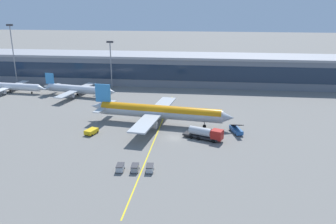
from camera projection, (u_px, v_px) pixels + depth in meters
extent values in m
plane|color=slate|center=(174.00, 138.00, 93.78)|extent=(700.00, 700.00, 0.00)
cube|color=yellow|center=(157.00, 134.00, 96.24)|extent=(0.49, 80.00, 0.01)
cube|color=slate|center=(180.00, 70.00, 154.97)|extent=(212.98, 18.84, 11.75)
cube|color=#1E2D42|center=(178.00, 73.00, 145.82)|extent=(206.59, 0.16, 6.58)
cube|color=#99999E|center=(180.00, 56.00, 153.05)|extent=(217.24, 19.22, 1.00)
cylinder|color=#B2B7BC|center=(160.00, 112.00, 103.25)|extent=(37.08, 8.49, 3.74)
cylinder|color=orange|center=(160.00, 111.00, 103.15)|extent=(36.33, 8.25, 3.59)
cone|color=#B2B7BC|center=(228.00, 117.00, 98.61)|extent=(4.17, 4.00, 3.55)
cone|color=#B2B7BC|center=(98.00, 106.00, 107.82)|extent=(4.86, 3.73, 3.18)
cube|color=#388CD1|center=(103.00, 93.00, 106.05)|extent=(4.86, 0.99, 5.61)
cube|color=#B2B7BC|center=(110.00, 103.00, 110.63)|extent=(2.76, 6.19, 0.24)
cube|color=#B2B7BC|center=(100.00, 110.00, 103.72)|extent=(2.76, 6.19, 0.24)
cube|color=#B2B7BC|center=(164.00, 104.00, 112.57)|extent=(6.77, 15.99, 0.40)
cube|color=#B2B7BC|center=(145.00, 123.00, 94.80)|extent=(6.77, 15.99, 0.40)
cylinder|color=#939399|center=(164.00, 111.00, 110.16)|extent=(3.12, 2.41, 2.06)
cylinder|color=#939399|center=(152.00, 125.00, 97.54)|extent=(3.12, 2.41, 2.06)
cylinder|color=black|center=(204.00, 126.00, 101.09)|extent=(1.04, 0.53, 1.00)
cylinder|color=slate|center=(204.00, 123.00, 100.82)|extent=(0.20, 0.20, 1.82)
cylinder|color=black|center=(155.00, 120.00, 106.28)|extent=(1.04, 0.53, 1.00)
cylinder|color=slate|center=(155.00, 117.00, 106.01)|extent=(0.20, 0.20, 1.82)
cylinder|color=black|center=(151.00, 124.00, 103.18)|extent=(1.04, 0.53, 1.00)
cylinder|color=slate|center=(151.00, 121.00, 102.90)|extent=(0.20, 0.20, 1.82)
cube|color=#232326|center=(201.00, 136.00, 92.92)|extent=(10.22, 5.98, 0.50)
cube|color=#B21E19|center=(217.00, 135.00, 90.56)|extent=(3.52, 3.35, 2.50)
cube|color=black|center=(222.00, 134.00, 89.84)|extent=(0.99, 2.20, 1.12)
cylinder|color=#B7BABF|center=(200.00, 131.00, 92.64)|extent=(6.39, 4.24, 2.20)
cylinder|color=black|center=(216.00, 138.00, 92.26)|extent=(1.06, 0.69, 1.00)
cylinder|color=black|center=(213.00, 141.00, 90.27)|extent=(1.06, 0.69, 1.00)
cylinder|color=black|center=(202.00, 135.00, 94.13)|extent=(1.06, 0.69, 1.00)
cylinder|color=black|center=(198.00, 138.00, 92.14)|extent=(1.06, 0.69, 1.00)
cylinder|color=black|center=(195.00, 134.00, 95.08)|extent=(1.06, 0.69, 1.00)
cylinder|color=black|center=(191.00, 137.00, 93.08)|extent=(1.06, 0.69, 1.00)
cube|color=yellow|center=(91.00, 131.00, 96.19)|extent=(3.34, 4.32, 1.10)
cube|color=black|center=(89.00, 132.00, 95.31)|extent=(2.38, 1.89, 0.33)
cylinder|color=black|center=(92.00, 135.00, 94.79)|extent=(0.42, 0.65, 0.60)
cylinder|color=black|center=(85.00, 134.00, 95.61)|extent=(0.42, 0.65, 0.60)
cylinder|color=black|center=(97.00, 132.00, 97.10)|extent=(0.42, 0.65, 0.60)
cylinder|color=black|center=(91.00, 131.00, 97.92)|extent=(0.42, 0.65, 0.60)
cube|color=#285B9E|center=(236.00, 130.00, 97.16)|extent=(3.65, 6.29, 1.10)
cube|color=black|center=(236.00, 125.00, 96.72)|extent=(3.38, 6.97, 2.38)
cylinder|color=black|center=(230.00, 129.00, 99.13)|extent=(0.42, 0.65, 0.60)
cylinder|color=black|center=(236.00, 129.00, 99.44)|extent=(0.42, 0.65, 0.60)
cylinder|color=black|center=(236.00, 135.00, 95.20)|extent=(0.42, 0.65, 0.60)
cylinder|color=black|center=(242.00, 134.00, 95.51)|extent=(0.42, 0.65, 0.60)
cube|color=#B2B7BC|center=(120.00, 168.00, 75.31)|extent=(1.68, 2.70, 1.10)
cube|color=#333338|center=(120.00, 165.00, 75.10)|extent=(1.71, 2.75, 0.10)
cylinder|color=black|center=(118.00, 168.00, 76.50)|extent=(0.15, 0.37, 0.36)
cylinder|color=black|center=(125.00, 168.00, 76.43)|extent=(0.15, 0.37, 0.36)
cylinder|color=black|center=(116.00, 172.00, 74.52)|extent=(0.15, 0.37, 0.36)
cylinder|color=black|center=(123.00, 172.00, 74.45)|extent=(0.15, 0.37, 0.36)
cube|color=gray|center=(135.00, 168.00, 75.17)|extent=(1.68, 2.70, 1.10)
cube|color=#333338|center=(135.00, 165.00, 74.95)|extent=(1.71, 2.75, 0.10)
cylinder|color=black|center=(132.00, 168.00, 76.36)|extent=(0.15, 0.37, 0.36)
cylinder|color=black|center=(139.00, 168.00, 76.29)|extent=(0.15, 0.37, 0.36)
cylinder|color=black|center=(131.00, 173.00, 74.37)|extent=(0.15, 0.37, 0.36)
cylinder|color=black|center=(138.00, 173.00, 74.31)|extent=(0.15, 0.37, 0.36)
cube|color=#B2B7BC|center=(150.00, 168.00, 75.02)|extent=(1.68, 2.70, 1.10)
cube|color=#333338|center=(150.00, 165.00, 74.81)|extent=(1.71, 2.75, 0.10)
cylinder|color=black|center=(147.00, 168.00, 76.21)|extent=(0.15, 0.37, 0.36)
cylinder|color=black|center=(154.00, 169.00, 76.14)|extent=(0.15, 0.37, 0.36)
cylinder|color=black|center=(146.00, 173.00, 74.23)|extent=(0.15, 0.37, 0.36)
cylinder|color=black|center=(153.00, 173.00, 74.16)|extent=(0.15, 0.37, 0.36)
cylinder|color=white|center=(11.00, 87.00, 139.99)|extent=(25.05, 4.64, 2.64)
cylinder|color=silver|center=(11.00, 86.00, 139.92)|extent=(24.54, 4.49, 2.54)
cone|color=white|center=(41.00, 88.00, 137.46)|extent=(2.84, 2.72, 2.51)
cube|color=white|center=(19.00, 83.00, 146.35)|extent=(3.91, 10.68, 0.26)
cylinder|color=#939399|center=(18.00, 87.00, 144.75)|extent=(2.15, 1.61, 1.45)
cylinder|color=#939399|center=(3.00, 92.00, 136.02)|extent=(2.15, 1.61, 1.45)
cylinder|color=black|center=(32.00, 93.00, 138.91)|extent=(0.66, 0.31, 0.64)
cylinder|color=slate|center=(32.00, 91.00, 138.75)|extent=(0.13, 0.13, 1.04)
cylinder|color=black|center=(10.00, 91.00, 142.00)|extent=(0.66, 0.31, 0.64)
cylinder|color=slate|center=(10.00, 89.00, 141.84)|extent=(0.13, 0.13, 1.04)
cylinder|color=black|center=(6.00, 92.00, 139.77)|extent=(0.66, 0.31, 0.64)
cylinder|color=slate|center=(6.00, 91.00, 139.62)|extent=(0.13, 0.13, 1.04)
cylinder|color=#B2B7BC|center=(79.00, 90.00, 134.10)|extent=(26.36, 7.55, 2.81)
cylinder|color=silver|center=(79.00, 89.00, 134.02)|extent=(25.82, 7.35, 2.70)
cone|color=#B2B7BC|center=(112.00, 92.00, 130.09)|extent=(3.25, 3.14, 2.67)
cone|color=#B2B7BC|center=(47.00, 86.00, 138.06)|extent=(3.75, 2.97, 2.39)
cube|color=#388CD1|center=(50.00, 78.00, 136.62)|extent=(3.64, 0.92, 4.22)
cube|color=#B2B7BC|center=(56.00, 85.00, 139.97)|extent=(2.23, 4.69, 0.17)
cube|color=#B2B7BC|center=(47.00, 88.00, 134.85)|extent=(2.23, 4.69, 0.17)
cube|color=#B2B7BC|center=(86.00, 86.00, 140.77)|extent=(5.40, 11.48, 0.29)
cube|color=#B2B7BC|center=(66.00, 94.00, 128.16)|extent=(5.40, 11.48, 0.29)
cylinder|color=#939399|center=(85.00, 90.00, 139.06)|extent=(2.41, 1.92, 1.55)
cylinder|color=#939399|center=(71.00, 96.00, 130.07)|extent=(2.41, 1.92, 1.55)
cylinder|color=black|center=(101.00, 97.00, 132.12)|extent=(0.76, 0.41, 0.72)
cylinder|color=slate|center=(101.00, 96.00, 131.92)|extent=(0.14, 0.14, 1.28)
cylinder|color=black|center=(77.00, 94.00, 136.40)|extent=(0.76, 0.41, 0.72)
cylinder|color=slate|center=(77.00, 93.00, 136.21)|extent=(0.14, 0.14, 1.28)
cylinder|color=black|center=(74.00, 96.00, 134.09)|extent=(0.76, 0.41, 0.72)
cylinder|color=slate|center=(74.00, 94.00, 133.90)|extent=(0.14, 0.14, 1.28)
cylinder|color=gray|center=(111.00, 66.00, 145.72)|extent=(0.44, 0.44, 18.75)
cube|color=#333338|center=(110.00, 42.00, 142.77)|extent=(2.80, 0.50, 0.80)
cylinder|color=gray|center=(14.00, 56.00, 149.56)|extent=(0.44, 0.44, 25.15)
cube|color=#333338|center=(10.00, 25.00, 145.65)|extent=(2.80, 0.50, 0.80)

